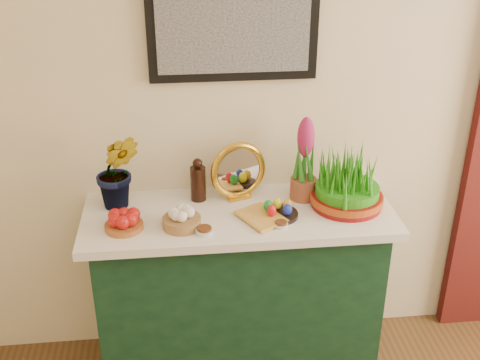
# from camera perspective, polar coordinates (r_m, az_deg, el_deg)

# --- Properties ---
(sideboard) EXTENTS (1.30, 0.45, 0.85)m
(sideboard) POSITION_cam_1_polar(r_m,az_deg,el_deg) (2.97, -0.11, -10.75)
(sideboard) COLOR #163C21
(sideboard) RESTS_ON ground
(tablecloth) EXTENTS (1.40, 0.55, 0.04)m
(tablecloth) POSITION_cam_1_polar(r_m,az_deg,el_deg) (2.73, -0.11, -3.29)
(tablecloth) COLOR white
(tablecloth) RESTS_ON sideboard
(hyacinth_green) EXTENTS (0.24, 0.21, 0.48)m
(hyacinth_green) POSITION_cam_1_polar(r_m,az_deg,el_deg) (2.70, -11.63, 1.96)
(hyacinth_green) COLOR #2C7C20
(hyacinth_green) RESTS_ON tablecloth
(apple_bowl) EXTENTS (0.22, 0.22, 0.08)m
(apple_bowl) POSITION_cam_1_polar(r_m,az_deg,el_deg) (2.61, -10.98, -3.89)
(apple_bowl) COLOR #A15A26
(apple_bowl) RESTS_ON tablecloth
(garlic_basket) EXTENTS (0.19, 0.19, 0.09)m
(garlic_basket) POSITION_cam_1_polar(r_m,az_deg,el_deg) (2.59, -5.55, -3.69)
(garlic_basket) COLOR #AA7844
(garlic_basket) RESTS_ON tablecloth
(vinegar_cruet) EXTENTS (0.07, 0.07, 0.21)m
(vinegar_cruet) POSITION_cam_1_polar(r_m,az_deg,el_deg) (2.77, -4.00, -0.16)
(vinegar_cruet) COLOR black
(vinegar_cruet) RESTS_ON tablecloth
(mirror) EXTENTS (0.28, 0.14, 0.28)m
(mirror) POSITION_cam_1_polar(r_m,az_deg,el_deg) (2.77, -0.16, 0.81)
(mirror) COLOR gold
(mirror) RESTS_ON tablecloth
(book) EXTENTS (0.22, 0.25, 0.03)m
(book) POSITION_cam_1_polar(r_m,az_deg,el_deg) (2.60, 0.63, -3.98)
(book) COLOR gold
(book) RESTS_ON tablecloth
(spice_dish_left) EXTENTS (0.08, 0.08, 0.03)m
(spice_dish_left) POSITION_cam_1_polar(r_m,az_deg,el_deg) (2.55, -3.40, -4.82)
(spice_dish_left) COLOR silver
(spice_dish_left) RESTS_ON tablecloth
(spice_dish_right) EXTENTS (0.06, 0.06, 0.03)m
(spice_dish_right) POSITION_cam_1_polar(r_m,az_deg,el_deg) (2.59, 3.91, -4.22)
(spice_dish_right) COLOR silver
(spice_dish_right) RESTS_ON tablecloth
(egg_plate) EXTENTS (0.23, 0.23, 0.07)m
(egg_plate) POSITION_cam_1_polar(r_m,az_deg,el_deg) (2.67, 3.67, -2.93)
(egg_plate) COLOR black
(egg_plate) RESTS_ON tablecloth
(hyacinth_pink) EXTENTS (0.12, 0.12, 0.40)m
(hyacinth_pink) POSITION_cam_1_polar(r_m,az_deg,el_deg) (2.76, 6.14, 1.63)
(hyacinth_pink) COLOR brown
(hyacinth_pink) RESTS_ON tablecloth
(wheatgrass_sabzeh) EXTENTS (0.33, 0.33, 0.27)m
(wheatgrass_sabzeh) POSITION_cam_1_polar(r_m,az_deg,el_deg) (2.75, 10.19, -0.19)
(wheatgrass_sabzeh) COLOR maroon
(wheatgrass_sabzeh) RESTS_ON tablecloth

